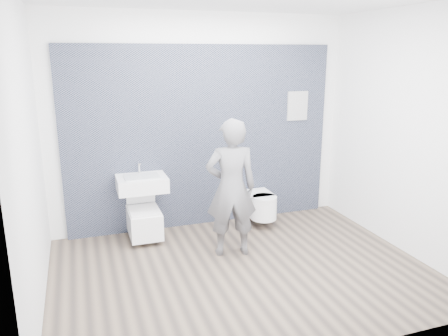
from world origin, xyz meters
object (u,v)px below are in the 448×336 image
object	(u,v)px
washbasin	(142,183)
toilet_square	(144,220)
toilet_rounded	(261,205)
visitor	(231,188)

from	to	relation	value
washbasin	toilet_square	distance (m)	0.48
toilet_rounded	visitor	size ratio (longest dim) A/B	0.37
toilet_square	visitor	bearing A→B (deg)	-39.07
washbasin	toilet_rounded	distance (m)	1.65
toilet_square	visitor	world-z (taller)	visitor
washbasin	toilet_square	xyz separation A→B (m)	(0.00, -0.05, -0.48)
visitor	toilet_rounded	bearing A→B (deg)	-124.08
washbasin	visitor	distance (m)	1.19
washbasin	visitor	size ratio (longest dim) A/B	0.38
toilet_rounded	washbasin	bearing A→B (deg)	177.56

